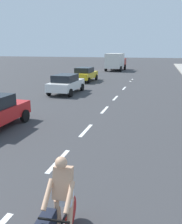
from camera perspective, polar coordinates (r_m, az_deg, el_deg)
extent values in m
plane|color=#38383A|center=(18.68, 5.77, 3.34)|extent=(160.00, 160.00, 0.00)
cube|color=white|center=(8.42, -7.62, -11.22)|extent=(0.16, 1.80, 0.01)
cube|color=white|center=(11.23, -1.18, -4.30)|extent=(0.16, 1.80, 0.01)
cube|color=white|center=(14.95, 3.21, 0.53)|extent=(0.16, 1.80, 0.01)
cube|color=white|center=(18.55, 5.70, 3.27)|extent=(0.16, 1.80, 0.01)
cube|color=white|center=(23.21, 7.75, 5.52)|extent=(0.16, 1.80, 0.01)
cube|color=white|center=(28.76, 9.33, 7.23)|extent=(0.16, 1.80, 0.01)
cube|color=white|center=(29.56, 9.50, 7.42)|extent=(0.16, 1.80, 0.01)
cylinder|color=red|center=(5.56, -4.71, -22.21)|extent=(0.09, 0.66, 0.66)
cube|color=black|center=(5.06, -6.60, -24.02)|extent=(0.09, 0.95, 0.04)
cylinder|color=black|center=(5.07, -5.89, -20.48)|extent=(0.03, 0.03, 0.48)
cube|color=black|center=(4.50, -8.70, -23.74)|extent=(0.56, 0.06, 0.03)
cube|color=tan|center=(4.68, -6.57, -16.06)|extent=(0.36, 0.34, 0.63)
sphere|color=tan|center=(4.43, -6.99, -11.66)|extent=(0.22, 0.22, 0.22)
cube|color=white|center=(4.90, -6.25, -19.08)|extent=(0.33, 0.24, 0.28)
cylinder|color=tan|center=(5.01, -4.93, -22.64)|extent=(0.13, 0.32, 0.62)
cylinder|color=tan|center=(5.08, -7.73, -22.19)|extent=(0.12, 0.21, 0.63)
cylinder|color=tan|center=(4.47, -5.08, -19.17)|extent=(0.12, 0.49, 0.41)
cylinder|color=tan|center=(4.59, -10.12, -18.38)|extent=(0.12, 0.49, 0.41)
cylinder|color=black|center=(12.86, -15.14, -0.88)|extent=(0.18, 0.64, 0.64)
cube|color=white|center=(20.48, -5.78, 6.31)|extent=(1.84, 4.32, 0.64)
cube|color=black|center=(20.21, -6.05, 7.90)|extent=(1.61, 2.25, 0.56)
cylinder|color=black|center=(22.22, -6.54, 5.98)|extent=(0.18, 0.64, 0.64)
cylinder|color=black|center=(21.60, -2.08, 5.81)|extent=(0.18, 0.64, 0.64)
cylinder|color=black|center=(19.58, -9.80, 4.68)|extent=(0.18, 0.64, 0.64)
cylinder|color=black|center=(18.87, -4.82, 4.47)|extent=(0.18, 0.64, 0.64)
cube|color=gold|center=(27.77, -1.39, 8.58)|extent=(1.91, 4.37, 0.64)
cube|color=black|center=(27.50, -1.54, 9.78)|extent=(1.65, 2.29, 0.56)
cylinder|color=black|center=(29.48, -2.19, 8.21)|extent=(0.19, 0.64, 0.64)
cylinder|color=black|center=(28.95, 1.26, 8.10)|extent=(0.19, 0.64, 0.64)
cylinder|color=black|center=(26.73, -4.25, 7.51)|extent=(0.19, 0.64, 0.64)
cylinder|color=black|center=(26.14, -0.48, 7.38)|extent=(0.19, 0.64, 0.64)
cube|color=maroon|center=(43.61, 6.38, 11.41)|extent=(2.48, 2.42, 1.40)
cube|color=silver|center=(40.66, 5.56, 11.83)|extent=(2.54, 4.24, 2.30)
cylinder|color=black|center=(43.78, 4.75, 10.48)|extent=(0.31, 0.91, 0.90)
cylinder|color=black|center=(43.31, 7.90, 10.35)|extent=(0.31, 0.91, 0.90)
cylinder|color=black|center=(39.99, 3.49, 10.10)|extent=(0.31, 0.91, 0.90)
cylinder|color=black|center=(39.49, 6.93, 9.96)|extent=(0.31, 0.91, 0.90)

